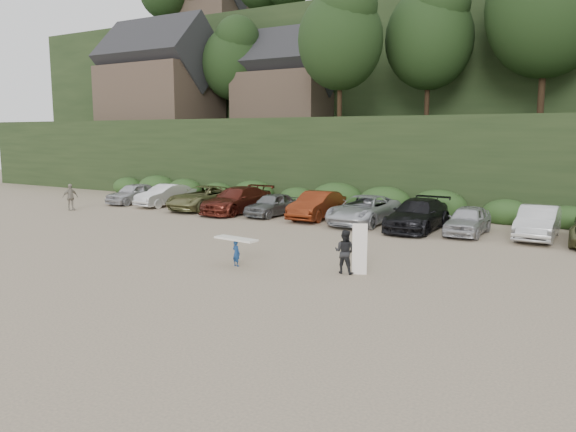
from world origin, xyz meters
The scene contains 6 objects.
ground centered at (0.00, 0.00, 0.00)m, with size 120.00×120.00×0.00m, color tan.
hillside_backdrop centered at (-0.26, 35.93, 11.22)m, with size 90.00×41.50×28.00m.
parked_cars centered at (2.35, 10.04, 0.76)m, with size 39.73×5.96×1.62m.
distant_walker centered at (-17.04, 5.36, 0.86)m, with size 1.01×0.42×1.72m, color gray.
child_surfer centered at (1.28, -1.48, 0.73)m, with size 1.84×0.68×1.08m.
adult_surfer centered at (5.26, -0.35, 0.80)m, with size 1.25×0.65×1.85m.
Camera 1 is at (13.60, -18.05, 4.95)m, focal length 35.00 mm.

